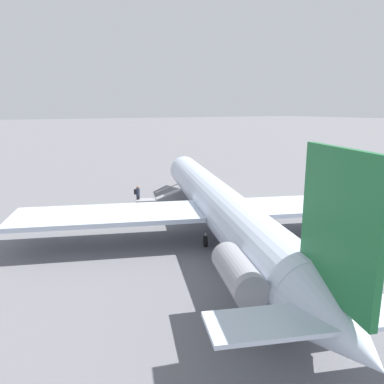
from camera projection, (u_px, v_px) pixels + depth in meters
name	position (u px, v px, depth m)	size (l,w,h in m)	color
ground_plane	(215.00, 231.00, 26.52)	(600.00, 600.00, 0.00)	slate
airplane_main	(219.00, 205.00, 25.03)	(33.51, 26.21, 7.46)	silver
boarding_stairs	(150.00, 201.00, 33.79)	(2.34, 4.12, 1.81)	#99999E
passenger	(138.00, 194.00, 33.66)	(0.44, 0.57, 1.74)	#23232D
traffic_cone_near_stairs	(129.00, 208.00, 31.68)	(0.59, 0.59, 0.65)	black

